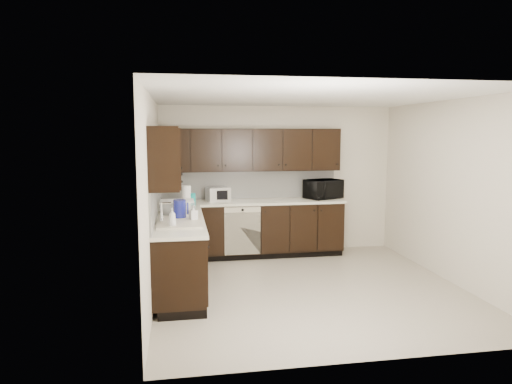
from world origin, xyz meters
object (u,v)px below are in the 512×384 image
at_px(sink, 180,227).
at_px(blue_pitcher, 180,209).
at_px(microwave, 323,189).
at_px(toaster_oven, 218,194).
at_px(storage_bin, 177,207).

height_order(sink, blue_pitcher, sink).
relative_size(microwave, toaster_oven, 1.61).
bearing_deg(microwave, blue_pitcher, -171.38).
xyz_separation_m(microwave, toaster_oven, (-1.79, 0.01, -0.05)).
relative_size(sink, blue_pitcher, 3.28).
bearing_deg(blue_pitcher, microwave, 11.90).
bearing_deg(toaster_oven, storage_bin, -135.55).
xyz_separation_m(microwave, blue_pitcher, (-2.41, -1.49, -0.04)).
xyz_separation_m(storage_bin, blue_pitcher, (0.04, -0.43, 0.04)).
distance_m(microwave, storage_bin, 2.67).
height_order(storage_bin, blue_pitcher, blue_pitcher).
height_order(toaster_oven, storage_bin, toaster_oven).
bearing_deg(toaster_oven, sink, -123.51).
relative_size(sink, microwave, 1.40).
bearing_deg(storage_bin, toaster_oven, 58.47).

